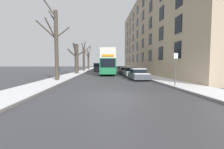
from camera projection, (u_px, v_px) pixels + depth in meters
The scene contains 17 objects.
ground_plane at pixel (117, 97), 8.35m from camera, with size 320.00×320.00×0.00m, color #424247.
sidewalk_left at pixel (89, 69), 60.71m from camera, with size 2.66×130.00×0.16m.
sidewalk_right at pixel (118, 69), 61.51m from camera, with size 2.66×130.00×0.16m.
terrace_facade_right at pixel (161, 34), 31.97m from camera, with size 9.10×41.89×16.73m.
bare_tree_left_0 at pixel (56, 43), 15.84m from camera, with size 3.08×2.44×8.62m.
bare_tree_left_1 at pixel (76, 58), 28.52m from camera, with size 3.43×3.40×5.75m.
bare_tree_left_2 at pixel (84, 58), 40.52m from camera, with size 2.49×1.50×7.93m.
bare_tree_left_3 at pixel (88, 59), 52.47m from camera, with size 2.88×3.36×8.30m.
double_decker_bus at pixel (107, 61), 27.69m from camera, with size 2.55×10.78×4.43m.
parked_car_0 at pixel (138, 75), 17.83m from camera, with size 1.83×4.02×1.35m.
parked_car_1 at pixel (130, 72), 22.79m from camera, with size 1.78×4.02×1.43m.
parked_car_2 at pixel (125, 71), 28.10m from camera, with size 1.89×4.01×1.36m.
parked_car_3 at pixel (121, 70), 33.83m from camera, with size 1.84×3.97×1.46m.
parked_car_4 at pixel (118, 69), 39.08m from camera, with size 1.79×4.01×1.46m.
oncoming_van at pixel (98, 67), 42.48m from camera, with size 1.97×5.62×2.24m.
pedestrian_left_sidewalk at pixel (58, 72), 18.86m from camera, with size 0.37×0.37×1.68m.
street_sign_post at pixel (175, 68), 11.65m from camera, with size 0.32×0.07×2.72m.
Camera 1 is at (-0.86, -8.21, 1.79)m, focal length 24.00 mm.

